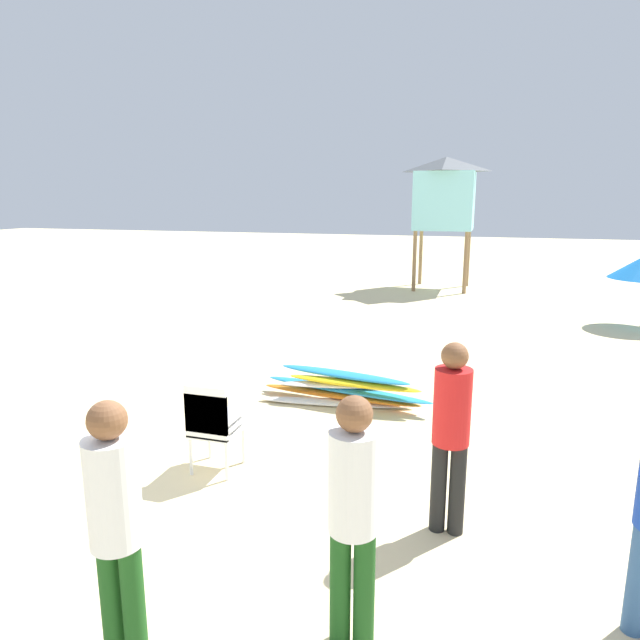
{
  "coord_description": "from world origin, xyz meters",
  "views": [
    {
      "loc": [
        3.31,
        -3.99,
        2.92
      ],
      "look_at": [
        0.88,
        3.91,
        1.11
      ],
      "focal_mm": 31.58,
      "sensor_mm": 36.0,
      "label": 1
    }
  ],
  "objects_px": {
    "lifeguard_near_left": "(353,507)",
    "lifeguard_near_right": "(116,519)",
    "lifeguard_tower": "(445,193)",
    "stacked_plastic_chairs": "(212,420)",
    "surfboard_pile": "(344,389)",
    "lifeguard_far_right": "(451,426)"
  },
  "relations": [
    {
      "from": "lifeguard_near_left",
      "to": "lifeguard_near_right",
      "type": "bearing_deg",
      "value": -156.39
    },
    {
      "from": "lifeguard_near_left",
      "to": "lifeguard_tower",
      "type": "relative_size",
      "value": 0.42
    },
    {
      "from": "stacked_plastic_chairs",
      "to": "lifeguard_tower",
      "type": "bearing_deg",
      "value": 85.0
    },
    {
      "from": "stacked_plastic_chairs",
      "to": "lifeguard_tower",
      "type": "distance_m",
      "value": 13.78
    },
    {
      "from": "stacked_plastic_chairs",
      "to": "surfboard_pile",
      "type": "xyz_separation_m",
      "value": [
        0.82,
        2.41,
        -0.37
      ]
    },
    {
      "from": "stacked_plastic_chairs",
      "to": "lifeguard_far_right",
      "type": "distance_m",
      "value": 2.55
    },
    {
      "from": "surfboard_pile",
      "to": "lifeguard_tower",
      "type": "height_order",
      "value": "lifeguard_tower"
    },
    {
      "from": "stacked_plastic_chairs",
      "to": "surfboard_pile",
      "type": "distance_m",
      "value": 2.58
    },
    {
      "from": "lifeguard_near_right",
      "to": "lifeguard_far_right",
      "type": "distance_m",
      "value": 2.78
    },
    {
      "from": "lifeguard_near_left",
      "to": "lifeguard_far_right",
      "type": "distance_m",
      "value": 1.59
    },
    {
      "from": "lifeguard_near_left",
      "to": "lifeguard_near_right",
      "type": "xyz_separation_m",
      "value": [
        -1.33,
        -0.58,
        0.02
      ]
    },
    {
      "from": "lifeguard_far_right",
      "to": "lifeguard_tower",
      "type": "relative_size",
      "value": 0.42
    },
    {
      "from": "lifeguard_near_right",
      "to": "lifeguard_tower",
      "type": "xyz_separation_m",
      "value": [
        0.51,
        15.98,
        2.0
      ]
    },
    {
      "from": "lifeguard_near_right",
      "to": "lifeguard_tower",
      "type": "relative_size",
      "value": 0.43
    },
    {
      "from": "surfboard_pile",
      "to": "lifeguard_near_right",
      "type": "bearing_deg",
      "value": -91.78
    },
    {
      "from": "lifeguard_near_right",
      "to": "lifeguard_far_right",
      "type": "relative_size",
      "value": 1.02
    },
    {
      "from": "surfboard_pile",
      "to": "lifeguard_near_right",
      "type": "distance_m",
      "value": 4.95
    },
    {
      "from": "stacked_plastic_chairs",
      "to": "surfboard_pile",
      "type": "bearing_deg",
      "value": 71.2
    },
    {
      "from": "stacked_plastic_chairs",
      "to": "lifeguard_near_left",
      "type": "xyz_separation_m",
      "value": [
        2.0,
        -1.89,
        0.4
      ]
    },
    {
      "from": "lifeguard_near_left",
      "to": "lifeguard_far_right",
      "type": "xyz_separation_m",
      "value": [
        0.49,
        1.51,
        -0.01
      ]
    },
    {
      "from": "surfboard_pile",
      "to": "lifeguard_near_right",
      "type": "relative_size",
      "value": 1.46
    },
    {
      "from": "stacked_plastic_chairs",
      "to": "lifeguard_near_right",
      "type": "relative_size",
      "value": 0.57
    }
  ]
}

